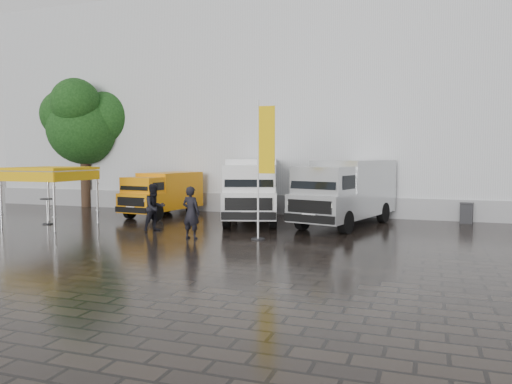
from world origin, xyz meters
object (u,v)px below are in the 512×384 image
at_px(canopy_tent, 49,171).
at_px(person_front, 191,213).
at_px(cocktail_table, 47,211).
at_px(wheelie_bin, 467,213).
at_px(person_tent, 155,208).
at_px(van_silver, 346,193).
at_px(flagpole, 263,163).
at_px(van_yellow, 162,195).
at_px(van_white, 252,190).

xyz_separation_m(canopy_tent, person_front, (7.31, -1.04, -1.41)).
bearing_deg(cocktail_table, wheelie_bin, 20.38).
relative_size(cocktail_table, person_tent, 0.60).
xyz_separation_m(van_silver, flagpole, (-2.25, -4.62, 1.38)).
distance_m(canopy_tent, person_tent, 5.27).
relative_size(cocktail_table, wheelie_bin, 1.23).
bearing_deg(cocktail_table, person_front, -10.14).
xyz_separation_m(van_silver, canopy_tent, (-12.10, -4.26, 0.95)).
relative_size(van_yellow, person_tent, 2.48).
height_order(cocktail_table, person_tent, person_tent).
bearing_deg(van_yellow, person_tent, -56.53).
xyz_separation_m(cocktail_table, person_front, (7.79, -1.39, 0.39)).
bearing_deg(van_silver, cocktail_table, -147.53).
height_order(cocktail_table, wheelie_bin, cocktail_table).
height_order(flagpole, cocktail_table, flagpole).
height_order(flagpole, person_front, flagpole).
height_order(van_white, van_silver, van_white).
xyz_separation_m(wheelie_bin, person_front, (-9.82, -7.94, 0.50)).
height_order(canopy_tent, person_tent, canopy_tent).
bearing_deg(person_tent, person_front, -90.03).
xyz_separation_m(canopy_tent, flagpole, (9.85, -0.36, 0.42)).
xyz_separation_m(cocktail_table, wheelie_bin, (17.61, 6.54, -0.11)).
xyz_separation_m(canopy_tent, wheelie_bin, (17.13, 6.89, -1.91)).
relative_size(flagpole, person_front, 2.60).
bearing_deg(person_tent, van_white, -4.99).
bearing_deg(person_front, wheelie_bin, -134.17).
bearing_deg(cocktail_table, flagpole, -3.94).
bearing_deg(wheelie_bin, van_yellow, -163.87).
bearing_deg(van_silver, van_yellow, -167.52).
height_order(van_silver, canopy_tent, van_silver).
bearing_deg(flagpole, van_white, 114.28).
distance_m(van_yellow, van_silver, 9.30).
bearing_deg(person_front, cocktail_table, -3.25).
distance_m(van_silver, cocktail_table, 13.20).
bearing_deg(wheelie_bin, person_tent, -143.41).
height_order(canopy_tent, person_front, canopy_tent).
bearing_deg(van_yellow, flagpole, -28.69).
bearing_deg(van_white, canopy_tent, -168.81).
bearing_deg(canopy_tent, van_white, 28.76).
relative_size(flagpole, person_tent, 2.62).
distance_m(wheelie_bin, person_tent, 13.82).
xyz_separation_m(van_yellow, cocktail_table, (-3.30, -4.35, -0.52)).
distance_m(van_yellow, wheelie_bin, 14.49).
xyz_separation_m(van_white, person_front, (-0.46, -5.31, -0.48)).
height_order(van_silver, wheelie_bin, van_silver).
bearing_deg(cocktail_table, van_yellow, 52.86).
bearing_deg(wheelie_bin, flagpole, -127.66).
bearing_deg(canopy_tent, wheelie_bin, 21.92).
distance_m(van_silver, flagpole, 5.32).
xyz_separation_m(van_yellow, van_white, (4.95, -0.44, 0.35)).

